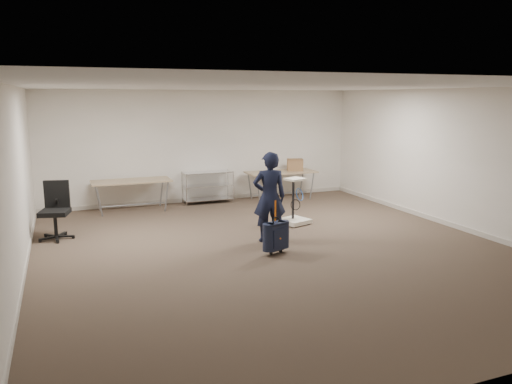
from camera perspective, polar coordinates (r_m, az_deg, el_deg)
name	(u,v)px	position (r m, az deg, el deg)	size (l,w,h in m)	color
ground	(274,249)	(8.80, 2.12, -6.57)	(9.00, 9.00, 0.00)	#433229
room_shell	(247,228)	(10.01, -1.04, -4.10)	(8.00, 9.00, 9.00)	silver
folding_table_left	(131,183)	(11.89, -14.06, 1.06)	(1.80, 0.75, 0.73)	#93795A
folding_table_right	(281,173)	(12.92, 2.88, 2.13)	(1.80, 0.75, 0.73)	#93795A
wire_shelf	(208,186)	(12.55, -5.54, 0.73)	(1.22, 0.47, 0.80)	silver
person	(269,197)	(9.09, 1.55, -0.58)	(0.61, 0.40, 1.66)	black
suitcase	(276,236)	(8.46, 2.29, -5.05)	(0.38, 0.29, 0.93)	#151F2F
office_chair	(56,222)	(10.09, -21.89, -3.15)	(0.65, 0.65, 1.08)	black
equipment_cart	(295,212)	(10.48, 4.45, -2.29)	(0.67, 0.67, 0.97)	beige
cardboard_box	(295,165)	(13.09, 4.48, 3.13)	(0.40, 0.30, 0.30)	#986647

